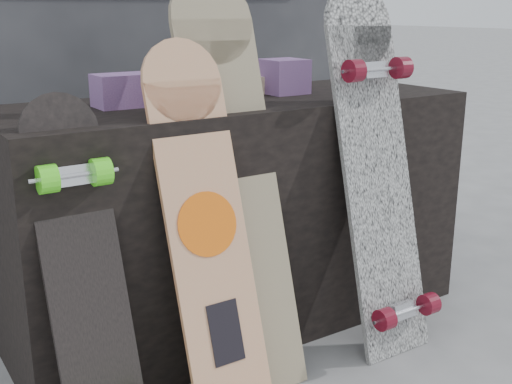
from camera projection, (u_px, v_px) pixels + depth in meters
ground at (323, 379)px, 1.96m from camera, size 60.00×60.00×0.00m
vendor_table at (237, 213)px, 2.25m from camera, size 1.60×0.60×0.80m
booth at (132, 6)px, 2.74m from camera, size 2.40×0.22×2.20m
merch_box_purple at (124, 90)px, 1.97m from camera, size 0.18×0.12×0.10m
merch_box_small at (284, 76)px, 2.27m from camera, size 0.14×0.14×0.12m
merch_box_flat at (231, 86)px, 2.24m from camera, size 0.22×0.10×0.06m
longboard_geisha at (205, 219)px, 1.76m from camera, size 0.24×0.33×1.02m
longboard_celtic at (236, 172)px, 1.87m from camera, size 0.27×0.37×1.19m
longboard_cascadia at (377, 164)px, 2.06m from camera, size 0.27×0.36×1.17m
skateboard_dark at (86, 271)px, 1.61m from camera, size 0.20×0.35×0.89m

